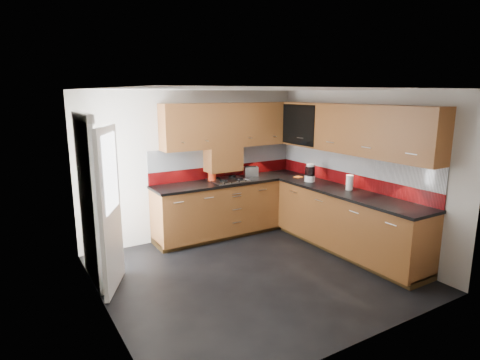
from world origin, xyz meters
TOP-DOWN VIEW (x-y plane):
  - room at (0.00, 0.00)m, footprint 4.00×3.80m
  - base_cabinets at (1.07, 0.72)m, footprint 2.70×3.20m
  - countertop at (1.05, 0.70)m, footprint 2.72×3.22m
  - backsplash at (1.28, 0.93)m, footprint 2.70×3.20m
  - upper_cabinets at (1.23, 0.78)m, footprint 2.50×3.20m
  - extractor_hood at (0.45, 1.64)m, footprint 0.60×0.33m
  - glass_cabinet at (1.71, 1.07)m, footprint 0.32×0.80m
  - back_door at (-1.78, 0.75)m, footprint 0.42×1.19m
  - gas_hob at (0.45, 1.47)m, footprint 0.58×0.51m
  - utensil_pot at (0.21, 1.59)m, footprint 0.13×0.13m
  - toaster at (0.99, 1.60)m, footprint 0.27×0.22m
  - food_processor at (1.57, 0.74)m, footprint 0.17×0.17m
  - paper_towel at (1.69, -0.02)m, footprint 0.12×0.12m
  - orange_cloth at (1.61, 1.08)m, footprint 0.15×0.14m

SIDE VIEW (x-z plane):
  - base_cabinets at x=1.07m, z-range -0.04..0.91m
  - countertop at x=1.05m, z-range 0.90..0.94m
  - orange_cloth at x=1.61m, z-range 0.94..0.95m
  - gas_hob at x=0.45m, z-range 0.93..0.98m
  - toaster at x=0.99m, z-range 0.94..1.11m
  - back_door at x=-1.78m, z-range 0.01..2.05m
  - utensil_pot at x=0.21m, z-range 0.81..1.27m
  - paper_towel at x=1.69m, z-range 0.94..1.16m
  - food_processor at x=1.57m, z-range 0.93..1.21m
  - backsplash at x=1.28m, z-range 0.94..1.48m
  - extractor_hood at x=0.45m, z-range 1.08..1.48m
  - room at x=0.00m, z-range 0.18..2.82m
  - upper_cabinets at x=1.23m, z-range 1.48..2.20m
  - glass_cabinet at x=1.71m, z-range 1.54..2.20m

